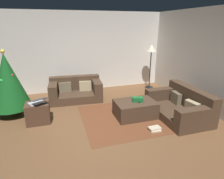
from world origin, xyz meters
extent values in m
plane|color=brown|center=(0.00, 0.00, 0.00)|extent=(6.40, 6.40, 0.00)
cube|color=silver|center=(0.00, 3.14, 1.30)|extent=(6.40, 0.12, 2.60)
cube|color=#473323|center=(-0.10, 2.15, 0.12)|extent=(1.56, 0.97, 0.24)
cube|color=#473323|center=(-0.08, 2.47, 0.45)|extent=(1.52, 0.34, 0.43)
cube|color=#473323|center=(0.53, 2.11, 0.41)|extent=(0.30, 0.89, 0.34)
cube|color=#473323|center=(-0.74, 2.19, 0.41)|extent=(0.30, 0.89, 0.34)
cube|color=tan|center=(0.20, 2.25, 0.39)|extent=(0.37, 0.18, 0.31)
cube|color=brown|center=(-0.40, 2.29, 0.39)|extent=(0.36, 0.14, 0.31)
cube|color=#473323|center=(2.15, 0.30, 0.10)|extent=(0.99, 1.61, 0.20)
cube|color=#473323|center=(2.52, 0.30, 0.46)|extent=(0.25, 1.61, 0.51)
cube|color=#473323|center=(2.15, -0.38, 0.36)|extent=(0.99, 0.24, 0.31)
cube|color=#473323|center=(2.15, 0.99, 0.36)|extent=(0.99, 0.24, 0.31)
cube|color=tan|center=(2.32, -0.02, 0.35)|extent=(0.21, 0.38, 0.31)
cube|color=brown|center=(2.32, 0.62, 0.35)|extent=(0.16, 0.37, 0.30)
cube|color=#473323|center=(1.16, 0.61, 0.20)|extent=(0.98, 0.68, 0.40)
cube|color=#19662D|center=(1.21, 0.60, 0.46)|extent=(0.29, 0.22, 0.11)
cube|color=black|center=(1.24, 0.58, 0.41)|extent=(0.09, 0.17, 0.02)
cylinder|color=brown|center=(-1.76, 1.64, 0.10)|extent=(0.10, 0.10, 0.20)
cone|color=#14571E|center=(-1.76, 1.64, 0.88)|extent=(0.94, 0.94, 1.35)
sphere|color=#CC33BF|center=(-1.89, 1.64, 1.12)|extent=(0.05, 0.05, 0.05)
sphere|color=green|center=(-1.85, 1.47, 0.95)|extent=(0.07, 0.07, 0.07)
sphere|color=green|center=(-1.67, 1.80, 1.00)|extent=(0.08, 0.08, 0.08)
sphere|color=green|center=(-1.52, 1.44, 0.53)|extent=(0.07, 0.07, 0.07)
sphere|color=orange|center=(-1.75, 1.80, 1.06)|extent=(0.08, 0.08, 0.08)
sphere|color=red|center=(-1.63, 1.55, 1.04)|extent=(0.06, 0.06, 0.06)
sphere|color=#F2D84C|center=(-1.76, 1.64, 1.60)|extent=(0.10, 0.10, 0.10)
cube|color=#4C3323|center=(-1.11, 1.00, 0.24)|extent=(0.52, 0.44, 0.48)
cube|color=silver|center=(-1.11, 1.00, 0.49)|extent=(0.40, 0.37, 0.02)
cube|color=black|center=(-1.04, 0.87, 0.62)|extent=(0.40, 0.36, 0.07)
cube|color=beige|center=(1.30, -0.13, 0.02)|extent=(0.25, 0.23, 0.04)
cube|color=beige|center=(1.31, -0.13, 0.05)|extent=(0.27, 0.18, 0.03)
cylinder|color=black|center=(2.58, 2.58, 0.01)|extent=(0.28, 0.28, 0.02)
cylinder|color=black|center=(2.58, 2.58, 0.65)|extent=(0.04, 0.04, 1.30)
cone|color=beige|center=(2.58, 2.58, 1.42)|extent=(0.36, 0.36, 0.24)
cube|color=brown|center=(1.16, 0.61, 0.00)|extent=(2.60, 2.00, 0.01)
camera|label=1|loc=(-0.65, -3.32, 2.18)|focal=30.48mm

